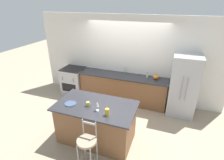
# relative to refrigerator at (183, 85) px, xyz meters

# --- Properties ---
(ground_plane) EXTENTS (18.00, 18.00, 0.00)m
(ground_plane) POSITION_rel_refrigerator_xyz_m (-1.78, -0.28, -0.88)
(ground_plane) COLOR tan
(wall_back) EXTENTS (6.00, 0.07, 2.70)m
(wall_back) POSITION_rel_refrigerator_xyz_m (-1.78, 0.40, 0.47)
(wall_back) COLOR silver
(wall_back) RESTS_ON ground_plane
(back_counter) EXTENTS (2.81, 0.66, 0.90)m
(back_counter) POSITION_rel_refrigerator_xyz_m (-1.78, 0.09, -0.43)
(back_counter) COLOR brown
(back_counter) RESTS_ON ground_plane
(sink_faucet) EXTENTS (0.02, 0.13, 0.22)m
(sink_faucet) POSITION_rel_refrigerator_xyz_m (-1.78, 0.28, 0.15)
(sink_faucet) COLOR #ADAFB5
(sink_faucet) RESTS_ON back_counter
(kitchen_island) EXTENTS (1.79, 1.02, 0.95)m
(kitchen_island) POSITION_rel_refrigerator_xyz_m (-1.85, -1.84, -0.40)
(kitchen_island) COLOR brown
(kitchen_island) RESTS_ON ground_plane
(refrigerator) EXTENTS (0.73, 0.78, 1.76)m
(refrigerator) POSITION_rel_refrigerator_xyz_m (0.00, 0.00, 0.00)
(refrigerator) COLOR #ADAFB5
(refrigerator) RESTS_ON ground_plane
(oven_range) EXTENTS (0.74, 0.72, 0.92)m
(oven_range) POSITION_rel_refrigerator_xyz_m (-3.57, 0.03, -0.42)
(oven_range) COLOR #B7B7BC
(oven_range) RESTS_ON ground_plane
(bar_stool_near) EXTENTS (0.38, 0.38, 1.03)m
(bar_stool_near) POSITION_rel_refrigerator_xyz_m (-1.69, -2.61, -0.33)
(bar_stool_near) COLOR #99999E
(bar_stool_near) RESTS_ON ground_plane
(dinner_plate) EXTENTS (0.27, 0.27, 0.02)m
(dinner_plate) POSITION_rel_refrigerator_xyz_m (-2.40, -1.98, 0.07)
(dinner_plate) COLOR #425170
(dinner_plate) RESTS_ON kitchen_island
(wine_glass) EXTENTS (0.07, 0.07, 0.21)m
(wine_glass) POSITION_rel_refrigerator_xyz_m (-1.72, -2.02, 0.22)
(wine_glass) COLOR white
(wine_glass) RESTS_ON kitchen_island
(coffee_mug) EXTENTS (0.11, 0.08, 0.10)m
(coffee_mug) POSITION_rel_refrigerator_xyz_m (-1.99, -1.93, 0.11)
(coffee_mug) COLOR #C1B251
(coffee_mug) RESTS_ON kitchen_island
(tumbler_cup) EXTENTS (0.08, 0.08, 0.15)m
(tumbler_cup) POSITION_rel_refrigerator_xyz_m (-1.47, -2.10, 0.14)
(tumbler_cup) COLOR gold
(tumbler_cup) RESTS_ON kitchen_island
(pumpkin_decoration) EXTENTS (0.17, 0.17, 0.16)m
(pumpkin_decoration) POSITION_rel_refrigerator_xyz_m (-0.78, 0.15, 0.08)
(pumpkin_decoration) COLOR orange
(pumpkin_decoration) RESTS_ON back_counter
(soap_bottle) EXTENTS (0.06, 0.06, 0.15)m
(soap_bottle) POSITION_rel_refrigerator_xyz_m (-1.05, 0.18, 0.08)
(soap_bottle) COLOR silver
(soap_bottle) RESTS_ON back_counter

